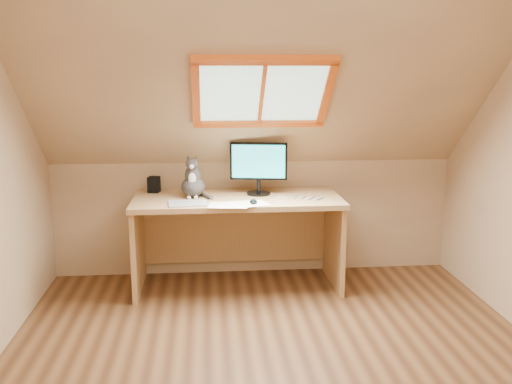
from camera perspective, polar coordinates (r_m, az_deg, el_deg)
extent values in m
plane|color=brown|center=(3.64, 2.23, -17.20)|extent=(3.50, 3.50, 0.00)
cube|color=tan|center=(1.57, 10.77, -9.74)|extent=(3.50, 0.02, 2.40)
cube|color=tan|center=(5.08, -0.21, -2.54)|extent=(3.50, 0.02, 1.00)
cube|color=tan|center=(4.15, 0.70, 10.94)|extent=(3.50, 1.56, 1.41)
cube|color=#B2E0CC|center=(4.23, 0.59, 10.01)|extent=(0.90, 0.53, 0.48)
cube|color=#E25C15|center=(4.23, 0.59, 10.01)|extent=(1.02, 0.64, 0.59)
cube|color=tan|center=(4.65, -1.90, -0.75)|extent=(1.69, 0.74, 0.04)
cube|color=tan|center=(4.78, -11.71, -5.44)|extent=(0.04, 0.67, 0.73)
cube|color=tan|center=(4.86, 7.80, -4.99)|extent=(0.04, 0.67, 0.73)
cube|color=tan|center=(5.08, -2.08, -4.15)|extent=(1.59, 0.03, 0.51)
cylinder|color=black|center=(4.74, 0.27, -0.13)|extent=(0.20, 0.20, 0.02)
cylinder|color=black|center=(4.73, 0.27, 0.62)|extent=(0.03, 0.03, 0.11)
cube|color=black|center=(4.69, 0.27, 3.12)|extent=(0.47, 0.11, 0.31)
cube|color=#0B80B7|center=(4.67, 0.25, 3.07)|extent=(0.43, 0.08, 0.27)
ellipsoid|color=#45403D|center=(4.67, -6.31, 0.53)|extent=(0.20, 0.24, 0.17)
ellipsoid|color=#45403D|center=(4.64, -6.35, 1.66)|extent=(0.13, 0.13, 0.18)
ellipsoid|color=silver|center=(4.59, -6.40, 1.31)|extent=(0.06, 0.04, 0.10)
ellipsoid|color=#45403D|center=(4.58, -6.42, 2.81)|extent=(0.11, 0.09, 0.09)
sphere|color=silver|center=(4.54, -6.46, 2.53)|extent=(0.04, 0.04, 0.04)
cone|color=#45403D|center=(4.59, -6.80, 3.40)|extent=(0.05, 0.05, 0.06)
cone|color=#45403D|center=(4.59, -6.03, 3.41)|extent=(0.05, 0.05, 0.06)
cube|color=black|center=(4.89, -10.17, 0.75)|extent=(0.11, 0.11, 0.13)
cube|color=#B2B2B7|center=(4.42, -6.84, -1.15)|extent=(0.31, 0.24, 0.01)
ellipsoid|color=black|center=(4.40, -0.26, -0.98)|extent=(0.06, 0.11, 0.03)
cube|color=white|center=(4.40, -1.78, -1.22)|extent=(0.33, 0.27, 0.00)
cube|color=white|center=(4.40, -1.78, -1.20)|extent=(0.32, 0.24, 0.00)
cube|color=white|center=(4.39, -1.78, -1.18)|extent=(0.35, 0.30, 0.00)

